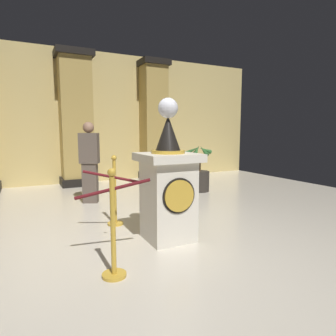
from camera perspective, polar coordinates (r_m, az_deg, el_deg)
name	(u,v)px	position (r m, az deg, el deg)	size (l,w,h in m)	color
ground_plane	(138,241)	(3.88, -5.92, -14.06)	(11.37, 11.37, 0.00)	beige
back_wall	(73,117)	(8.33, -18.10, 9.43)	(11.37, 0.16, 3.55)	tan
pedestal_clock	(168,186)	(3.73, 0.03, -3.49)	(0.72, 0.72, 1.82)	silver
stanchion_near	(115,201)	(4.46, -10.39, -6.31)	(0.24, 0.24, 1.06)	gold
stanchion_far	(113,239)	(2.92, -10.69, -13.63)	(0.24, 0.24, 1.07)	gold
velvet_rope	(114,183)	(3.59, -10.66, -2.84)	(1.02, 1.04, 0.22)	#591419
column_right	(153,121)	(8.61, -2.93, 9.14)	(0.81, 0.81, 3.41)	black
column_centre_rear	(76,120)	(7.98, -17.70, 8.95)	(0.92, 0.92, 3.41)	black
potted_palm_right	(199,177)	(6.87, 6.09, -1.78)	(0.63, 0.63, 1.11)	#2D2823
bystander_guest	(90,161)	(5.87, -15.16, 1.40)	(0.42, 0.36, 1.58)	brown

